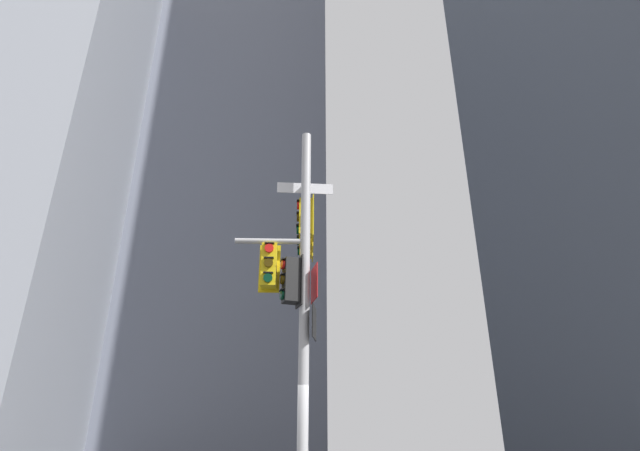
% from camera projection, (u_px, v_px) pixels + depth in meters
% --- Properties ---
extents(building_mid_block, '(16.23, 16.23, 44.69)m').
position_uv_depth(building_mid_block, '(201.00, 163.00, 40.30)').
color(building_mid_block, slate).
rests_on(building_mid_block, ground).
extents(signal_pole_assembly, '(2.48, 3.07, 8.62)m').
position_uv_depth(signal_pole_assembly, '(300.00, 266.00, 11.91)').
color(signal_pole_assembly, '#B2B2B5').
rests_on(signal_pole_assembly, ground).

